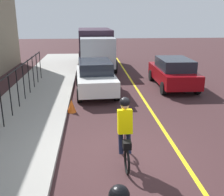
{
  "coord_description": "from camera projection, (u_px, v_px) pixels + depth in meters",
  "views": [
    {
      "loc": [
        -6.47,
        0.84,
        3.73
      ],
      "look_at": [
        2.27,
        0.12,
        1.0
      ],
      "focal_mm": 42.41,
      "sensor_mm": 36.0,
      "label": 1
    }
  ],
  "objects": [
    {
      "name": "ground_plane",
      "position": [
        123.0,
        156.0,
        7.33
      ],
      "size": [
        80.0,
        80.0,
        0.0
      ],
      "primitive_type": "plane",
      "color": "#392224"
    },
    {
      "name": "lane_line_centre",
      "position": [
        179.0,
        154.0,
        7.46
      ],
      "size": [
        36.0,
        0.12,
        0.01
      ],
      "primitive_type": "cube",
      "color": "yellow",
      "rests_on": "ground"
    },
    {
      "name": "cyclist_lead",
      "position": [
        125.0,
        132.0,
        6.71
      ],
      "size": [
        1.71,
        0.37,
        1.83
      ],
      "rotation": [
        0.0,
        0.0,
        0.02
      ],
      "color": "black",
      "rests_on": "ground"
    },
    {
      "name": "patrol_sedan",
      "position": [
        173.0,
        72.0,
        14.27
      ],
      "size": [
        4.44,
        2.0,
        1.58
      ],
      "rotation": [
        0.0,
        0.0,
        -0.02
      ],
      "color": "maroon",
      "rests_on": "ground"
    },
    {
      "name": "parked_sedan_rear",
      "position": [
        95.0,
        76.0,
        13.3
      ],
      "size": [
        4.49,
        2.12,
        1.58
      ],
      "rotation": [
        0.0,
        0.0,
        3.2
      ],
      "color": "white",
      "rests_on": "ground"
    },
    {
      "name": "box_truck_background",
      "position": [
        95.0,
        46.0,
        19.67
      ],
      "size": [
        6.78,
        2.71,
        2.78
      ],
      "rotation": [
        0.0,
        0.0,
        3.17
      ],
      "color": "#2F1F2E",
      "rests_on": "ground"
    },
    {
      "name": "traffic_cone_near",
      "position": [
        72.0,
        106.0,
        10.63
      ],
      "size": [
        0.36,
        0.36,
        0.54
      ],
      "primitive_type": "cone",
      "color": "orange",
      "rests_on": "ground"
    }
  ]
}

